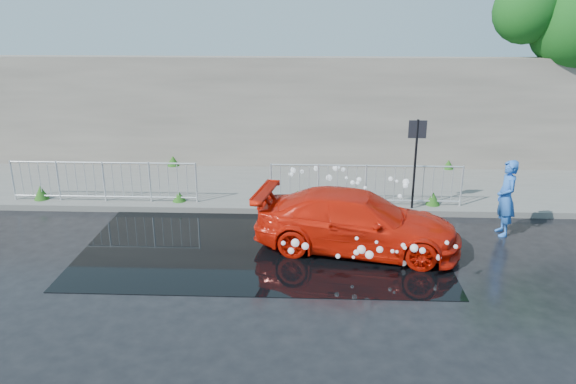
% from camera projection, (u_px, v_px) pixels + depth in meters
% --- Properties ---
extents(ground, '(90.00, 90.00, 0.00)m').
position_uv_depth(ground, '(237.00, 262.00, 11.94)').
color(ground, black).
rests_on(ground, ground).
extents(pavement, '(30.00, 4.00, 0.15)m').
position_uv_depth(pavement, '(258.00, 187.00, 16.65)').
color(pavement, '#5B5B57').
rests_on(pavement, ground).
extents(curb, '(30.00, 0.25, 0.16)m').
position_uv_depth(curb, '(251.00, 210.00, 14.75)').
color(curb, '#5B5B57').
rests_on(curb, ground).
extents(retaining_wall, '(30.00, 0.60, 3.50)m').
position_uv_depth(retaining_wall, '(264.00, 112.00, 18.15)').
color(retaining_wall, '#645D54').
rests_on(retaining_wall, pavement).
extents(puddle, '(8.00, 5.00, 0.01)m').
position_uv_depth(puddle, '(264.00, 243.00, 12.86)').
color(puddle, black).
rests_on(puddle, ground).
extents(sign_post, '(0.45, 0.06, 2.50)m').
position_uv_depth(sign_post, '(416.00, 150.00, 14.16)').
color(sign_post, black).
rests_on(sign_post, ground).
extents(tree, '(4.97, 2.66, 6.19)m').
position_uv_depth(tree, '(575.00, 19.00, 17.06)').
color(tree, '#332114').
rests_on(tree, ground).
extents(railing_left, '(5.05, 0.05, 1.10)m').
position_uv_depth(railing_left, '(104.00, 180.00, 15.04)').
color(railing_left, silver).
rests_on(railing_left, pavement).
extents(railing_right, '(5.05, 0.05, 1.10)m').
position_uv_depth(railing_right, '(366.00, 183.00, 14.76)').
color(railing_right, silver).
rests_on(railing_right, pavement).
extents(weeds, '(12.17, 3.93, 0.39)m').
position_uv_depth(weeds, '(248.00, 184.00, 16.06)').
color(weeds, '#1B4C14').
rests_on(weeds, pavement).
extents(water_spray, '(3.54, 5.39, 1.10)m').
position_uv_depth(water_spray, '(342.00, 207.00, 13.28)').
color(water_spray, white).
rests_on(water_spray, ground).
extents(red_car, '(4.77, 2.64, 1.31)m').
position_uv_depth(red_car, '(357.00, 222.00, 12.37)').
color(red_car, red).
rests_on(red_car, ground).
extents(person, '(0.44, 0.67, 1.82)m').
position_uv_depth(person, '(506.00, 198.00, 13.10)').
color(person, blue).
rests_on(person, ground).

